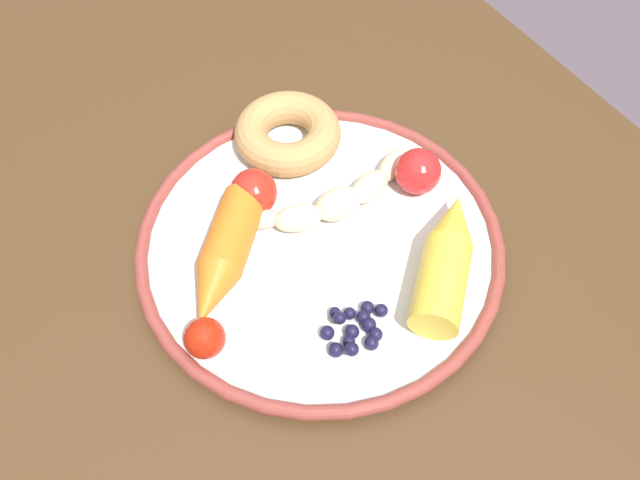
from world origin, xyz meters
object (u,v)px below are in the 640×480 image
Objects in this scene: blueberry_pile at (355,328)px; tomato_far at (253,192)px; carrot_yellow at (447,258)px; tomato_mid at (205,338)px; donut at (288,133)px; plate at (320,242)px; carrot_orange at (224,257)px; tomato_near at (418,171)px; banana at (334,200)px; dining_table at (293,279)px.

tomato_far reaches higher than blueberry_pile.
carrot_yellow is at bearing -142.66° from tomato_far.
carrot_yellow reaches higher than tomato_mid.
donut is at bearing -13.84° from blueberry_pile.
blueberry_pile is (-0.09, 0.02, 0.01)m from plate.
blueberry_pile is at bearing 97.23° from carrot_yellow.
carrot_orange is 0.19m from tomato_near.
blueberry_pile is 0.12m from tomato_mid.
carrot_orange reaches higher than tomato_mid.
tomato_far reaches higher than banana.
carrot_orange is 0.07m from tomato_mid.
tomato_near is (-0.03, -0.12, 0.14)m from dining_table.
plate is 3.14× the size of donut.
tomato_near reaches higher than blueberry_pile.
dining_table is at bearing 151.48° from donut.
tomato_mid is at bearing 66.46° from blueberry_pile.
tomato_near reaches higher than carrot_orange.
tomato_far is (0.04, 0.06, 0.01)m from banana.
plate is 0.11m from carrot_yellow.
carrot_yellow is 0.09m from tomato_near.
banana is 0.11m from carrot_orange.
tomato_far is at bearing 4.55° from blueberry_pile.
tomato_near reaches higher than carrot_yellow.
blueberry_pile is (-0.13, 0.01, 0.13)m from dining_table.
carrot_orange is 2.83× the size of tomato_near.
tomato_far is (0.06, 0.03, 0.02)m from plate.
dining_table is 5.71× the size of banana.
tomato_far is at bearing 130.39° from donut.
carrot_orange is at bearing 88.57° from tomato_near.
tomato_mid reaches higher than plate.
banana is 0.11m from carrot_yellow.
dining_table is 0.19m from tomato_near.
banana is (0.02, -0.03, 0.02)m from plate.
carrot_yellow is 2.90× the size of tomato_far.
blueberry_pile is (-0.21, 0.05, -0.01)m from donut.
plate is at bearing 94.52° from tomato_near.
banana reaches higher than blueberry_pile.
carrot_yellow reaches higher than carrot_orange.
plate is 0.09m from carrot_orange.
plate is 0.09m from blueberry_pile.
tomato_near reaches higher than plate.
dining_table is 8.75× the size of carrot_orange.
carrot_yellow reaches higher than blueberry_pile.
carrot_yellow is 0.20m from donut.
tomato_far reaches higher than carrot_orange.
dining_table is 0.20m from tomato_mid.
carrot_orange is 0.12m from blueberry_pile.
carrot_yellow is 2.03× the size of blueberry_pile.
carrot_yellow is at bearing -82.77° from blueberry_pile.
blueberry_pile is at bearing 167.32° from plate.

